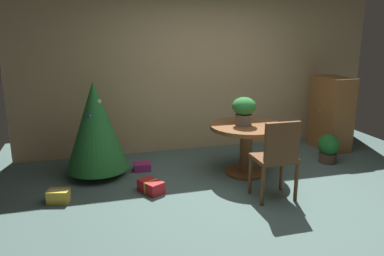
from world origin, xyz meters
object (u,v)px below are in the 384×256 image
(wooden_cabinet, at_px, (331,113))
(potted_plant, at_px, (328,148))
(gift_box_gold, at_px, (59,196))
(gift_box_red, at_px, (151,186))
(holiday_tree, at_px, (96,126))
(round_dining_table, at_px, (246,139))
(flower_vase, at_px, (244,109))
(wooden_chair_near, at_px, (277,155))
(gift_box_purple, at_px, (142,167))

(wooden_cabinet, distance_m, potted_plant, 0.85)
(gift_box_gold, bearing_deg, gift_box_red, -0.39)
(holiday_tree, distance_m, gift_box_gold, 1.09)
(round_dining_table, distance_m, flower_vase, 0.42)
(round_dining_table, bearing_deg, flower_vase, 159.27)
(round_dining_table, bearing_deg, wooden_cabinet, 21.08)
(flower_vase, height_order, potted_plant, flower_vase)
(flower_vase, distance_m, holiday_tree, 2.01)
(flower_vase, distance_m, gift_box_red, 1.61)
(gift_box_gold, bearing_deg, wooden_cabinet, 12.63)
(wooden_chair_near, bearing_deg, gift_box_red, 156.20)
(wooden_chair_near, distance_m, gift_box_purple, 2.02)
(wooden_chair_near, height_order, holiday_tree, holiday_tree)
(wooden_chair_near, relative_size, gift_box_purple, 3.85)
(round_dining_table, bearing_deg, gift_box_red, -169.17)
(gift_box_red, height_order, gift_box_purple, gift_box_red)
(holiday_tree, bearing_deg, flower_vase, -13.70)
(wooden_chair_near, height_order, potted_plant, wooden_chair_near)
(holiday_tree, relative_size, gift_box_red, 3.50)
(gift_box_purple, height_order, potted_plant, potted_plant)
(round_dining_table, height_order, gift_box_red, round_dining_table)
(holiday_tree, relative_size, potted_plant, 3.00)
(gift_box_gold, height_order, gift_box_purple, gift_box_gold)
(holiday_tree, xyz_separation_m, gift_box_red, (0.61, -0.75, -0.63))
(wooden_cabinet, relative_size, potted_plant, 2.77)
(flower_vase, distance_m, wooden_cabinet, 2.03)
(flower_vase, xyz_separation_m, gift_box_red, (-1.33, -0.28, -0.85))
(round_dining_table, xyz_separation_m, wooden_cabinet, (1.84, 0.71, 0.10))
(holiday_tree, relative_size, gift_box_purple, 5.20)
(flower_vase, relative_size, potted_plant, 0.87)
(wooden_chair_near, relative_size, gift_box_red, 2.59)
(gift_box_red, xyz_separation_m, gift_box_gold, (-1.09, 0.01, 0.00))
(wooden_chair_near, height_order, wooden_cabinet, wooden_cabinet)
(flower_vase, bearing_deg, gift_box_gold, -173.54)
(gift_box_gold, bearing_deg, wooden_chair_near, -14.01)
(round_dining_table, height_order, flower_vase, flower_vase)
(wooden_chair_near, bearing_deg, flower_vase, 92.97)
(flower_vase, relative_size, gift_box_purple, 1.51)
(holiday_tree, distance_m, gift_box_purple, 0.90)
(flower_vase, bearing_deg, gift_box_purple, 159.11)
(flower_vase, height_order, holiday_tree, holiday_tree)
(flower_vase, bearing_deg, wooden_chair_near, -87.03)
(holiday_tree, bearing_deg, gift_box_purple, 3.12)
(round_dining_table, height_order, holiday_tree, holiday_tree)
(holiday_tree, height_order, gift_box_purple, holiday_tree)
(wooden_chair_near, xyz_separation_m, gift_box_red, (-1.38, 0.61, -0.48))
(holiday_tree, xyz_separation_m, gift_box_gold, (-0.48, -0.75, -0.63))
(potted_plant, bearing_deg, gift_box_gold, -174.80)
(gift_box_gold, relative_size, wooden_cabinet, 0.23)
(gift_box_red, height_order, potted_plant, potted_plant)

